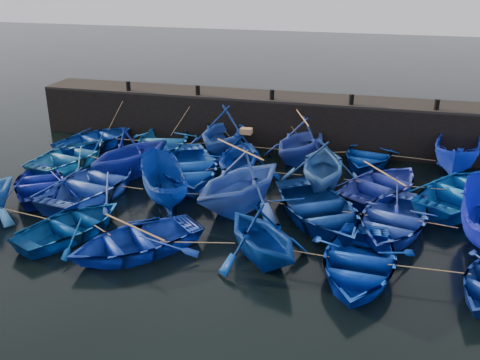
% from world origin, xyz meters
% --- Properties ---
extents(ground, '(120.00, 120.00, 0.00)m').
position_xyz_m(ground, '(0.00, 0.00, 0.00)').
color(ground, black).
rests_on(ground, ground).
extents(quay_wall, '(26.00, 2.50, 2.50)m').
position_xyz_m(quay_wall, '(0.00, 10.50, 1.25)').
color(quay_wall, black).
rests_on(quay_wall, ground).
extents(quay_top, '(26.00, 2.50, 0.12)m').
position_xyz_m(quay_top, '(0.00, 10.50, 2.56)').
color(quay_top, black).
rests_on(quay_top, quay_wall).
extents(bollard_0, '(0.24, 0.24, 0.50)m').
position_xyz_m(bollard_0, '(-8.00, 9.60, 2.87)').
color(bollard_0, black).
rests_on(bollard_0, quay_top).
extents(bollard_1, '(0.24, 0.24, 0.50)m').
position_xyz_m(bollard_1, '(-4.00, 9.60, 2.87)').
color(bollard_1, black).
rests_on(bollard_1, quay_top).
extents(bollard_2, '(0.24, 0.24, 0.50)m').
position_xyz_m(bollard_2, '(0.00, 9.60, 2.87)').
color(bollard_2, black).
rests_on(bollard_2, quay_top).
extents(bollard_3, '(0.24, 0.24, 0.50)m').
position_xyz_m(bollard_3, '(4.00, 9.60, 2.87)').
color(bollard_3, black).
rests_on(bollard_3, quay_top).
extents(bollard_4, '(0.24, 0.24, 0.50)m').
position_xyz_m(bollard_4, '(8.00, 9.60, 2.87)').
color(bollard_4, black).
rests_on(bollard_4, quay_top).
extents(boat_0, '(5.04, 5.66, 0.97)m').
position_xyz_m(boat_0, '(-8.94, 7.37, 0.48)').
color(boat_0, navy).
rests_on(boat_0, ground).
extents(boat_1, '(5.06, 6.21, 1.13)m').
position_xyz_m(boat_1, '(-5.27, 7.46, 0.57)').
color(boat_1, '#1557A1').
rests_on(boat_1, ground).
extents(boat_2, '(4.27, 4.91, 2.53)m').
position_xyz_m(boat_2, '(-2.10, 7.94, 1.26)').
color(boat_2, '#1E4298').
rests_on(boat_2, ground).
extents(boat_3, '(4.92, 5.27, 2.24)m').
position_xyz_m(boat_3, '(1.84, 7.91, 1.12)').
color(boat_3, '#2A43AB').
rests_on(boat_3, ground).
extents(boat_4, '(4.02, 5.08, 0.95)m').
position_xyz_m(boat_4, '(5.06, 8.41, 0.48)').
color(boat_4, navy).
rests_on(boat_4, ground).
extents(boat_5, '(2.83, 5.46, 2.01)m').
position_xyz_m(boat_5, '(9.06, 8.18, 1.01)').
color(boat_5, '#0E26B1').
rests_on(boat_5, ground).
extents(boat_6, '(4.19, 5.30, 0.99)m').
position_xyz_m(boat_6, '(-8.80, 4.65, 0.50)').
color(boat_6, '#1F63A0').
rests_on(boat_6, ground).
extents(boat_7, '(5.30, 5.60, 2.32)m').
position_xyz_m(boat_7, '(-5.35, 4.11, 1.16)').
color(boat_7, navy).
rests_on(boat_7, ground).
extents(boat_8, '(6.12, 6.93, 1.19)m').
position_xyz_m(boat_8, '(-2.75, 4.32, 0.60)').
color(boat_8, blue).
rests_on(boat_8, ground).
extents(boat_9, '(3.99, 4.53, 2.23)m').
position_xyz_m(boat_9, '(-0.44, 4.80, 1.12)').
color(boat_9, navy).
rests_on(boat_9, ground).
extents(boat_10, '(4.14, 4.70, 2.32)m').
position_xyz_m(boat_10, '(3.28, 4.78, 1.16)').
color(boat_10, '#275796').
rests_on(boat_10, ground).
extents(boat_11, '(5.47, 5.95, 1.01)m').
position_xyz_m(boat_11, '(5.80, 4.69, 0.50)').
color(boat_11, '#2333A6').
rests_on(boat_11, ground).
extents(boat_12, '(6.65, 7.08, 1.19)m').
position_xyz_m(boat_12, '(9.18, 4.70, 0.60)').
color(boat_12, '#064EB6').
rests_on(boat_12, ground).
extents(boat_13, '(4.91, 5.32, 0.90)m').
position_xyz_m(boat_13, '(-8.33, 1.33, 0.45)').
color(boat_13, navy).
rests_on(boat_13, ground).
extents(boat_14, '(4.74, 6.06, 1.15)m').
position_xyz_m(boat_14, '(-5.90, 1.66, 0.57)').
color(boat_14, '#2447B5').
rests_on(boat_14, ground).
extents(boat_15, '(3.74, 4.67, 1.72)m').
position_xyz_m(boat_15, '(-2.80, 1.59, 0.86)').
color(boat_15, navy).
rests_on(boat_15, ground).
extents(boat_16, '(5.81, 6.12, 2.53)m').
position_xyz_m(boat_16, '(0.35, 1.82, 1.27)').
color(boat_16, blue).
rests_on(boat_16, ground).
extents(boat_17, '(6.19, 6.71, 1.14)m').
position_xyz_m(boat_17, '(3.51, 1.54, 0.57)').
color(boat_17, navy).
rests_on(boat_17, ground).
extents(boat_18, '(4.57, 5.63, 1.03)m').
position_xyz_m(boat_18, '(6.21, 1.45, 0.51)').
color(boat_18, '#1F3CAB').
rests_on(boat_18, ground).
extents(boat_21, '(4.43, 5.07, 0.88)m').
position_xyz_m(boat_21, '(-4.89, -1.83, 0.44)').
color(boat_21, navy).
rests_on(boat_21, ground).
extents(boat_22, '(5.55, 5.64, 0.96)m').
position_xyz_m(boat_22, '(-2.20, -2.36, 0.48)').
color(boat_22, '#0E2C9D').
rests_on(boat_22, ground).
extents(boat_23, '(4.93, 4.95, 1.98)m').
position_xyz_m(boat_23, '(2.05, -1.80, 0.99)').
color(boat_23, navy).
rests_on(boat_23, ground).
extents(boat_24, '(3.71, 5.02, 1.01)m').
position_xyz_m(boat_24, '(5.16, -1.90, 0.50)').
color(boat_24, '#022993').
rests_on(boat_24, ground).
extents(wooden_crate, '(0.50, 0.38, 0.24)m').
position_xyz_m(wooden_crate, '(-0.14, 4.80, 2.35)').
color(wooden_crate, '#926740').
rests_on(wooden_crate, boat_9).
extents(mooring_ropes, '(18.03, 12.01, 2.10)m').
position_xyz_m(mooring_ropes, '(0.03, 4.97, 0.88)').
color(mooring_ropes, tan).
rests_on(mooring_ropes, ground).
extents(loose_oars, '(10.26, 12.35, 1.64)m').
position_xyz_m(loose_oars, '(1.45, 3.01, 1.71)').
color(loose_oars, '#99724C').
rests_on(loose_oars, ground).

